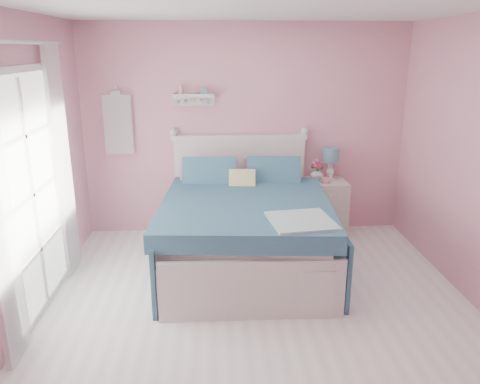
{
  "coord_description": "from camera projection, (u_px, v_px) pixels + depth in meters",
  "views": [
    {
      "loc": [
        -0.38,
        -3.53,
        2.3
      ],
      "look_at": [
        -0.12,
        1.2,
        0.83
      ],
      "focal_mm": 35.0,
      "sensor_mm": 36.0,
      "label": 1
    }
  ],
  "objects": [
    {
      "name": "floor",
      "position": [
        262.0,
        323.0,
        4.07
      ],
      "size": [
        4.5,
        4.5,
        0.0
      ],
      "primitive_type": "plane",
      "color": "silver",
      "rests_on": "ground"
    },
    {
      "name": "room_shell",
      "position": [
        264.0,
        144.0,
        3.6
      ],
      "size": [
        4.5,
        4.5,
        4.5
      ],
      "color": "pink",
      "rests_on": "floor"
    },
    {
      "name": "bed",
      "position": [
        244.0,
        229.0,
        5.05
      ],
      "size": [
        1.83,
        2.23,
        1.26
      ],
      "rotation": [
        0.0,
        0.0,
        -0.07
      ],
      "color": "silver",
      "rests_on": "floor"
    },
    {
      "name": "nightstand",
      "position": [
        325.0,
        208.0,
        5.91
      ],
      "size": [
        0.49,
        0.49,
        0.71
      ],
      "color": "beige",
      "rests_on": "floor"
    },
    {
      "name": "table_lamp",
      "position": [
        331.0,
        157.0,
        5.81
      ],
      "size": [
        0.2,
        0.2,
        0.4
      ],
      "color": "white",
      "rests_on": "nightstand"
    },
    {
      "name": "vase",
      "position": [
        317.0,
        174.0,
        5.81
      ],
      "size": [
        0.17,
        0.17,
        0.17
      ],
      "primitive_type": "imported",
      "rotation": [
        0.0,
        0.0,
        0.04
      ],
      "color": "silver",
      "rests_on": "nightstand"
    },
    {
      "name": "teacup",
      "position": [
        326.0,
        180.0,
        5.7
      ],
      "size": [
        0.11,
        0.11,
        0.08
      ],
      "primitive_type": "imported",
      "rotation": [
        0.0,
        0.0,
        0.09
      ],
      "color": "pink",
      "rests_on": "nightstand"
    },
    {
      "name": "roses",
      "position": [
        317.0,
        164.0,
        5.77
      ],
      "size": [
        0.14,
        0.11,
        0.12
      ],
      "color": "#C74478",
      "rests_on": "vase"
    },
    {
      "name": "wall_shelf",
      "position": [
        193.0,
        97.0,
        5.61
      ],
      "size": [
        0.5,
        0.15,
        0.25
      ],
      "color": "silver",
      "rests_on": "room_shell"
    },
    {
      "name": "hanging_dress",
      "position": [
        118.0,
        125.0,
        5.65
      ],
      "size": [
        0.34,
        0.03,
        0.72
      ],
      "primitive_type": "cube",
      "color": "white",
      "rests_on": "room_shell"
    },
    {
      "name": "french_door",
      "position": [
        31.0,
        196.0,
        4.03
      ],
      "size": [
        0.04,
        1.32,
        2.16
      ],
      "color": "silver",
      "rests_on": "floor"
    },
    {
      "name": "curtain_far",
      "position": [
        63.0,
        163.0,
        4.71
      ],
      "size": [
        0.04,
        0.4,
        2.32
      ],
      "primitive_type": "cube",
      "color": "white",
      "rests_on": "floor"
    }
  ]
}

